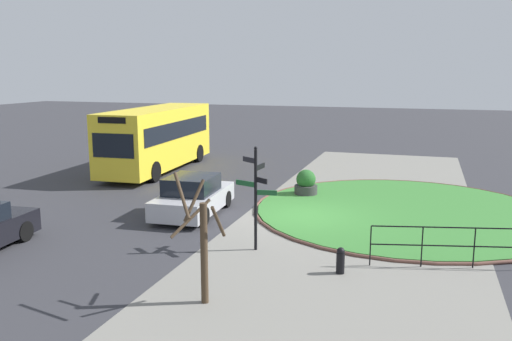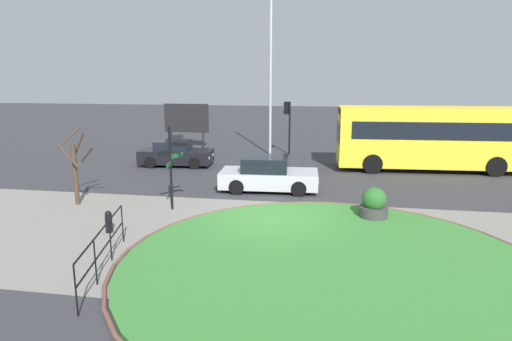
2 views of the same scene
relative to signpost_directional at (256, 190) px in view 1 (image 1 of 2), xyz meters
The scene contains 11 objects.
ground 4.20m from the signpost_directional, ahead, with size 120.00×120.00×0.00m, color #333338.
sidewalk_paving 4.85m from the signpost_directional, 33.72° to the right, with size 32.00×8.17×0.02m, color gray.
grass_island 7.22m from the signpost_directional, 34.82° to the right, with size 11.01×11.01×0.10m, color #387A33.
grass_kerb_ring 7.22m from the signpost_directional, 34.82° to the right, with size 11.32×11.32×0.11m, color brown.
signpost_directional is the anchor object (origin of this frame).
bollard_foreground 3.25m from the signpost_directional, 112.98° to the right, with size 0.22×0.22×0.72m.
railing_grass_edge 5.47m from the signpost_directional, 88.30° to the right, with size 1.01×4.03×1.15m.
bus_yellow 13.94m from the signpost_directional, 39.86° to the left, with size 9.43×3.01×3.30m.
car_near_lane 4.71m from the signpost_directional, 48.23° to the left, with size 4.28×2.12×1.47m.
planter_near_signpost 7.30m from the signpost_directional, ahead, with size 0.97×0.97×1.14m.
street_tree_bare 3.87m from the signpost_directional, behind, with size 1.50×1.18×3.02m.
Camera 1 is at (-18.05, -4.02, 5.24)m, focal length 37.13 mm.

